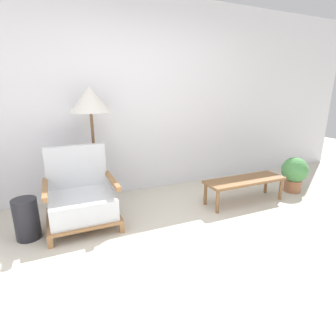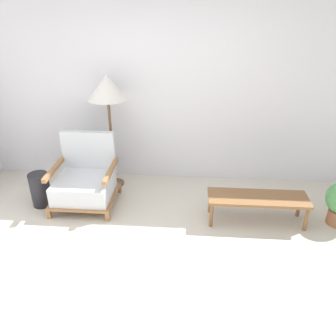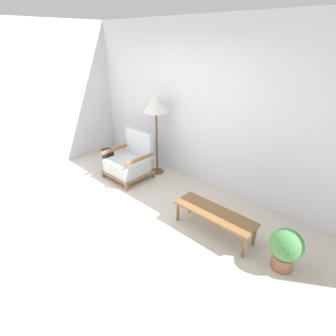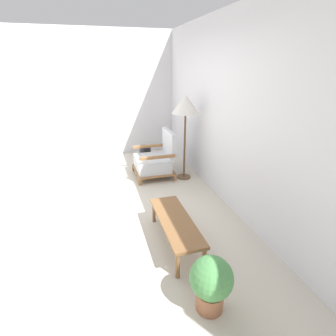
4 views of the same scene
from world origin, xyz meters
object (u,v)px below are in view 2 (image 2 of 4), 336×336
object	(u,v)px
armchair	(85,181)
coffee_table	(258,200)
vase	(40,189)
floor_lamp	(107,90)

from	to	relation	value
armchair	coffee_table	distance (m)	2.08
armchair	vase	world-z (taller)	armchair
armchair	floor_lamp	world-z (taller)	floor_lamp
coffee_table	vase	distance (m)	2.62
floor_lamp	coffee_table	bearing A→B (deg)	-22.12
coffee_table	vase	world-z (taller)	vase
floor_lamp	coffee_table	size ratio (longest dim) A/B	1.35
coffee_table	vase	size ratio (longest dim) A/B	2.62
armchair	vase	bearing A→B (deg)	-170.72
armchair	coffee_table	world-z (taller)	armchair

